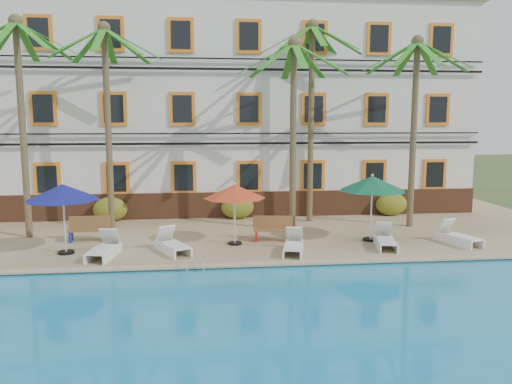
{
  "coord_description": "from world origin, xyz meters",
  "views": [
    {
      "loc": [
        -0.67,
        -15.91,
        4.73
      ],
      "look_at": [
        1.39,
        3.0,
        2.0
      ],
      "focal_mm": 35.0,
      "sensor_mm": 36.0,
      "label": 1
    }
  ],
  "objects": [
    {
      "name": "umbrella_red",
      "position": [
        0.49,
        1.84,
        2.19
      ],
      "size": [
        2.27,
        2.27,
        2.28
      ],
      "color": "black",
      "rests_on": "pool_deck"
    },
    {
      "name": "shrub_mid",
      "position": [
        0.93,
        6.6,
        0.8
      ],
      "size": [
        1.5,
        0.9,
        1.1
      ],
      "primitive_type": "ellipsoid",
      "color": "#214F16",
      "rests_on": "pool_deck"
    },
    {
      "name": "lounger_d",
      "position": [
        2.4,
        0.42,
        0.52
      ],
      "size": [
        1.01,
        1.84,
        0.82
      ],
      "color": "white",
      "rests_on": "pool_deck"
    },
    {
      "name": "palm_d",
      "position": [
        4.12,
        5.75,
        5.83
      ],
      "size": [
        4.41,
        4.41,
        8.77
      ],
      "color": "brown",
      "rests_on": "pool_deck"
    },
    {
      "name": "palm_b",
      "position": [
        -4.41,
        4.91,
        5.59
      ],
      "size": [
        4.41,
        4.41,
        8.35
      ],
      "color": "brown",
      "rests_on": "pool_deck"
    },
    {
      "name": "lounger_e",
      "position": [
        5.79,
        0.81,
        0.52
      ],
      "size": [
        0.99,
        1.88,
        0.84
      ],
      "color": "white",
      "rests_on": "pool_deck"
    },
    {
      "name": "shrub_right",
      "position": [
        8.26,
        6.6,
        0.8
      ],
      "size": [
        1.5,
        0.9,
        1.1
      ],
      "primitive_type": "ellipsoid",
      "color": "#214F16",
      "rests_on": "pool_deck"
    },
    {
      "name": "swimming_pool",
      "position": [
        0.0,
        -7.0,
        0.1
      ],
      "size": [
        26.0,
        12.0,
        0.2
      ],
      "primitive_type": "cube",
      "color": "#1986BF",
      "rests_on": "ground"
    },
    {
      "name": "lounger_c",
      "position": [
        -1.72,
        0.92,
        0.53
      ],
      "size": [
        1.39,
        1.93,
        0.87
      ],
      "color": "white",
      "rests_on": "pool_deck"
    },
    {
      "name": "ground",
      "position": [
        0.0,
        0.0,
        0.0
      ],
      "size": [
        100.0,
        100.0,
        0.0
      ],
      "primitive_type": "plane",
      "color": "#384C23",
      "rests_on": "ground"
    },
    {
      "name": "pool_coping",
      "position": [
        0.0,
        -0.9,
        0.28
      ],
      "size": [
        30.0,
        0.35,
        0.06
      ],
      "primitive_type": "cube",
      "color": "tan",
      "rests_on": "pool_deck"
    },
    {
      "name": "palm_c",
      "position": [
        2.98,
        3.86,
        5.23
      ],
      "size": [
        4.41,
        4.41,
        7.72
      ],
      "color": "brown",
      "rests_on": "pool_deck"
    },
    {
      "name": "palm_a",
      "position": [
        -7.36,
        3.84,
        5.59
      ],
      "size": [
        4.41,
        4.41,
        8.34
      ],
      "color": "brown",
      "rests_on": "pool_deck"
    },
    {
      "name": "hotel_building",
      "position": [
        0.0,
        9.98,
        5.37
      ],
      "size": [
        25.4,
        6.44,
        10.22
      ],
      "color": "silver",
      "rests_on": "pool_deck"
    },
    {
      "name": "lounger_f",
      "position": [
        8.59,
        1.01,
        0.53
      ],
      "size": [
        1.18,
        1.95,
        0.87
      ],
      "color": "white",
      "rests_on": "pool_deck"
    },
    {
      "name": "umbrella_green",
      "position": [
        5.61,
        1.85,
        2.4
      ],
      "size": [
        2.52,
        2.52,
        2.52
      ],
      "color": "black",
      "rests_on": "pool_deck"
    },
    {
      "name": "shrub_left",
      "position": [
        -4.77,
        6.6,
        0.8
      ],
      "size": [
        1.5,
        0.9,
        1.1
      ],
      "primitive_type": "ellipsoid",
      "color": "#214F16",
      "rests_on": "pool_deck"
    },
    {
      "name": "palm_e",
      "position": [
        8.14,
        4.18,
        5.35
      ],
      "size": [
        4.41,
        4.41,
        7.93
      ],
      "color": "brown",
      "rests_on": "pool_deck"
    },
    {
      "name": "lounger_b",
      "position": [
        -3.93,
        0.59,
        0.53
      ],
      "size": [
        0.93,
        1.94,
        0.88
      ],
      "color": "white",
      "rests_on": "pool_deck"
    },
    {
      "name": "bench_right",
      "position": [
        1.98,
        2.23,
        0.72
      ],
      "size": [
        1.55,
        0.69,
        0.93
      ],
      "color": "olive",
      "rests_on": "pool_deck"
    },
    {
      "name": "pool_ladder",
      "position": [
        -0.91,
        -1.0,
        0.25
      ],
      "size": [
        0.54,
        0.74,
        0.74
      ],
      "color": "silver",
      "rests_on": "ground"
    },
    {
      "name": "bench_left",
      "position": [
        -4.9,
        2.94,
        0.72
      ],
      "size": [
        1.52,
        0.53,
        0.93
      ],
      "color": "olive",
      "rests_on": "pool_deck"
    },
    {
      "name": "umbrella_blue",
      "position": [
        -5.31,
        1.18,
        2.34
      ],
      "size": [
        2.45,
        2.45,
        2.46
      ],
      "color": "black",
      "rests_on": "pool_deck"
    },
    {
      "name": "pool_deck",
      "position": [
        0.0,
        5.0,
        0.12
      ],
      "size": [
        30.0,
        12.0,
        0.25
      ],
      "primitive_type": "cube",
      "color": "tan",
      "rests_on": "ground"
    }
  ]
}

